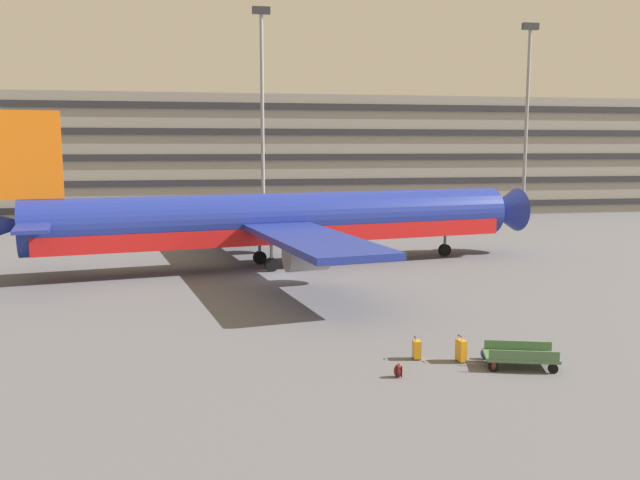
# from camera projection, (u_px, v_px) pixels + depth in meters

# --- Properties ---
(ground_plane) EXTENTS (600.00, 600.00, 0.00)m
(ground_plane) POSITION_uv_depth(u_px,v_px,m) (282.00, 277.00, 41.46)
(ground_plane) COLOR #5B5B60
(terminal_structure) EXTENTS (135.62, 18.31, 13.74)m
(terminal_structure) POSITION_uv_depth(u_px,v_px,m) (238.00, 156.00, 81.63)
(terminal_structure) COLOR gray
(terminal_structure) RESTS_ON ground_plane
(airliner) EXTENTS (38.20, 31.16, 10.13)m
(airliner) POSITION_uv_depth(u_px,v_px,m) (278.00, 221.00, 44.70)
(airliner) COLOR navy
(airliner) RESTS_ON ground_plane
(light_mast_left) EXTENTS (1.80, 0.50, 21.75)m
(light_mast_left) POSITION_uv_depth(u_px,v_px,m) (262.00, 101.00, 67.46)
(light_mast_left) COLOR gray
(light_mast_left) RESTS_ON ground_plane
(light_mast_center_left) EXTENTS (1.80, 0.50, 21.12)m
(light_mast_center_left) POSITION_uv_depth(u_px,v_px,m) (527.00, 107.00, 72.73)
(light_mast_center_left) COLOR gray
(light_mast_center_left) RESTS_ON ground_plane
(suitcase_small) EXTENTS (0.31, 0.50, 1.02)m
(suitcase_small) POSITION_uv_depth(u_px,v_px,m) (461.00, 350.00, 25.19)
(suitcase_small) COLOR orange
(suitcase_small) RESTS_ON ground_plane
(suitcase_orange) EXTENTS (0.30, 0.41, 0.89)m
(suitcase_orange) POSITION_uv_depth(u_px,v_px,m) (417.00, 349.00, 25.50)
(suitcase_orange) COLOR orange
(suitcase_orange) RESTS_ON ground_plane
(backpack_scuffed) EXTENTS (0.39, 0.38, 0.48)m
(backpack_scuffed) POSITION_uv_depth(u_px,v_px,m) (485.00, 354.00, 25.52)
(backpack_scuffed) COLOR navy
(backpack_scuffed) RESTS_ON ground_plane
(backpack_upright) EXTENTS (0.32, 0.34, 0.55)m
(backpack_upright) POSITION_uv_depth(u_px,v_px,m) (493.00, 364.00, 24.20)
(backpack_upright) COLOR #592619
(backpack_upright) RESTS_ON ground_plane
(backpack_silver) EXTENTS (0.32, 0.30, 0.53)m
(backpack_silver) POSITION_uv_depth(u_px,v_px,m) (398.00, 371.00, 23.52)
(backpack_silver) COLOR maroon
(backpack_silver) RESTS_ON ground_plane
(baggage_cart) EXTENTS (3.35, 2.00, 0.82)m
(baggage_cart) POSITION_uv_depth(u_px,v_px,m) (520.00, 356.00, 24.54)
(baggage_cart) COLOR #4C724C
(baggage_cart) RESTS_ON ground_plane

